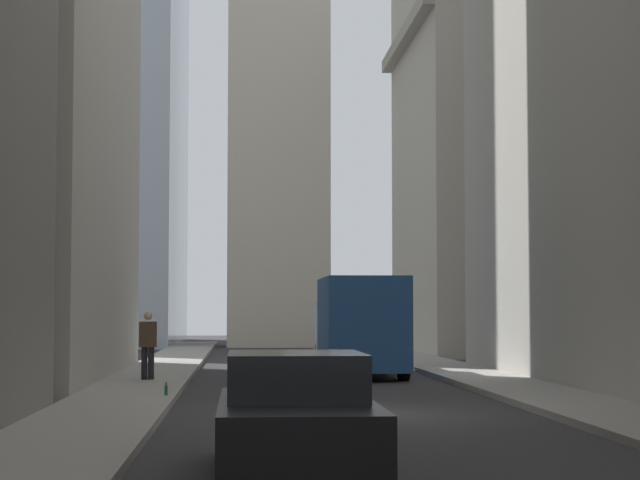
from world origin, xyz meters
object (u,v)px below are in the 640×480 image
Objects in this scene: delivery_truck at (359,326)px; sedan_black at (296,418)px; pedestrian at (148,342)px; discarded_bottle at (166,390)px.

sedan_black is (-20.18, 2.80, -0.80)m from delivery_truck.
pedestrian is (-3.66, 5.83, -0.37)m from delivery_truck.
pedestrian is at bearing 122.09° from delivery_truck.
pedestrian is at bearing 10.39° from sedan_black.
discarded_bottle is at bearing -171.55° from pedestrian.
delivery_truck is 1.50× the size of sedan_black.
discarded_bottle is at bearing 151.55° from delivery_truck.
discarded_bottle is (10.95, 2.20, -0.42)m from sedan_black.
sedan_black is 11.18m from discarded_bottle.
delivery_truck is 6.89m from pedestrian.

